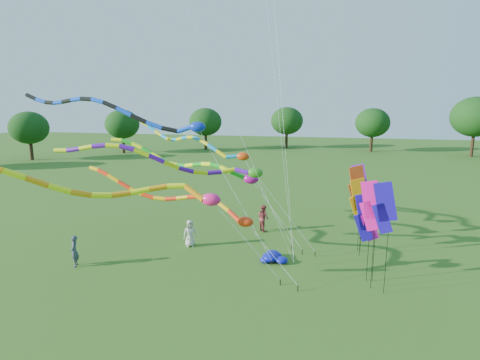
% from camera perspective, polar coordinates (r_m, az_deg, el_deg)
% --- Properties ---
extents(ground, '(160.00, 160.00, 0.00)m').
position_cam_1_polar(ground, '(19.36, -0.99, -16.37)').
color(ground, '#245717').
rests_on(ground, ground).
extents(tree_ring, '(122.23, 119.00, 9.63)m').
position_cam_1_polar(tree_ring, '(18.22, 18.82, 0.06)').
color(tree_ring, '#382314').
rests_on(tree_ring, ground).
extents(tube_kite_red, '(12.48, 3.39, 5.64)m').
position_cam_1_polar(tube_kite_red, '(21.91, -8.03, -2.87)').
color(tube_kite_red, black).
rests_on(tube_kite_red, ground).
extents(tube_kite_orange, '(14.03, 5.36, 7.15)m').
position_cam_1_polar(tube_kite_orange, '(18.62, -17.74, -1.05)').
color(tube_kite_orange, black).
rests_on(tube_kite_orange, ground).
extents(tube_kite_purple, '(14.15, 3.08, 7.27)m').
position_cam_1_polar(tube_kite_purple, '(22.34, -8.39, 2.42)').
color(tube_kite_purple, black).
rests_on(tube_kite_purple, ground).
extents(tube_kite_blue, '(17.02, 3.60, 9.97)m').
position_cam_1_polar(tube_kite_blue, '(25.18, -16.56, 9.12)').
color(tube_kite_blue, black).
rests_on(tube_kite_blue, ground).
extents(tube_kite_cyan, '(12.24, 6.13, 7.81)m').
position_cam_1_polar(tube_kite_cyan, '(27.94, -5.85, 5.14)').
color(tube_kite_cyan, black).
rests_on(tube_kite_cyan, ground).
extents(tube_kite_green, '(13.23, 2.98, 6.91)m').
position_cam_1_polar(tube_kite_green, '(25.72, -6.10, 2.18)').
color(tube_kite_green, black).
rests_on(tube_kite_green, ground).
extents(banner_pole_green, '(1.15, 0.31, 4.42)m').
position_cam_1_polar(banner_pole_green, '(24.74, 16.53, -2.75)').
color(banner_pole_green, black).
rests_on(banner_pole_green, ground).
extents(banner_pole_orange, '(1.14, 0.39, 4.67)m').
position_cam_1_polar(banner_pole_orange, '(23.82, 16.50, -2.66)').
color(banner_pole_orange, black).
rests_on(banner_pole_orange, ground).
extents(banner_pole_magenta_a, '(1.10, 0.53, 5.36)m').
position_cam_1_polar(banner_pole_magenta_a, '(19.84, 18.11, -3.57)').
color(banner_pole_magenta_a, black).
rests_on(banner_pole_magenta_a, ground).
extents(banner_pole_blue_a, '(1.16, 0.17, 4.61)m').
position_cam_1_polar(banner_pole_blue_a, '(20.59, 17.39, -5.12)').
color(banner_pole_blue_a, black).
rests_on(banner_pole_blue_a, ground).
extents(banner_pole_blue_b, '(1.16, 0.27, 5.42)m').
position_cam_1_polar(banner_pole_blue_b, '(19.44, 19.84, -3.80)').
color(banner_pole_blue_b, black).
rests_on(banner_pole_blue_b, ground).
extents(banner_pole_red, '(1.14, 0.39, 5.29)m').
position_cam_1_polar(banner_pole_red, '(24.38, 16.33, -0.85)').
color(banner_pole_red, black).
rests_on(banner_pole_red, ground).
extents(banner_pole_magenta_b, '(1.15, 0.32, 4.64)m').
position_cam_1_polar(banner_pole_magenta_b, '(20.68, 18.20, -5.00)').
color(banner_pole_magenta_b, black).
rests_on(banner_pole_magenta_b, ground).
extents(banner_pole_violet, '(1.16, 0.22, 5.01)m').
position_cam_1_polar(banner_pole_violet, '(26.75, 16.58, -0.40)').
color(banner_pole_violet, black).
rests_on(banner_pole_violet, ground).
extents(blue_nylon_heap, '(1.54, 1.58, 0.43)m').
position_cam_1_polar(blue_nylon_heap, '(23.49, 5.22, -10.65)').
color(blue_nylon_heap, '#0C12A0').
rests_on(blue_nylon_heap, ground).
extents(person_a, '(0.97, 0.83, 1.67)m').
position_cam_1_polar(person_a, '(25.28, -7.13, -7.53)').
color(person_a, beige).
rests_on(person_a, ground).
extents(person_b, '(0.65, 0.75, 1.74)m').
position_cam_1_polar(person_b, '(23.99, -22.50, -9.34)').
color(person_b, '#38404F').
rests_on(person_b, ground).
extents(person_c, '(1.12, 1.14, 1.85)m').
position_cam_1_polar(person_c, '(27.95, 3.33, -5.39)').
color(person_c, '#8F3438').
rests_on(person_c, ground).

